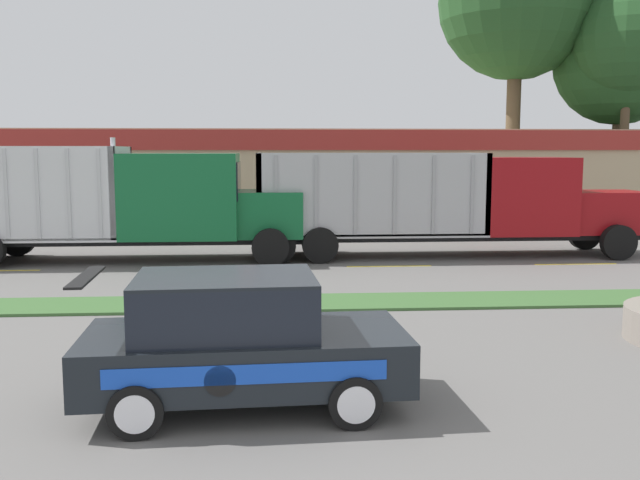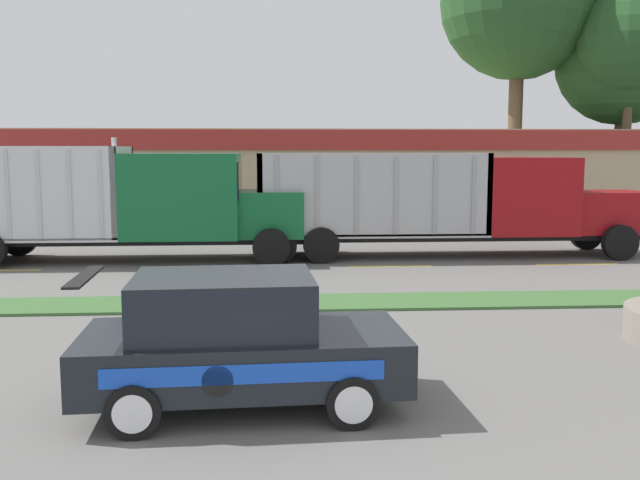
% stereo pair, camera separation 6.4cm
% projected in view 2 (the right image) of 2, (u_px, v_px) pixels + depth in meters
% --- Properties ---
extents(grass_verge, '(120.00, 1.60, 0.06)m').
position_uv_depth(grass_verge, '(282.00, 303.00, 15.08)').
color(grass_verge, '#3D6633').
rests_on(grass_verge, ground_plane).
extents(centre_line_4, '(2.40, 0.14, 0.01)m').
position_uv_depth(centre_line_4, '(197.00, 268.00, 19.69)').
color(centre_line_4, yellow).
rests_on(centre_line_4, ground_plane).
extents(centre_line_5, '(2.40, 0.14, 0.01)m').
position_uv_depth(centre_line_5, '(390.00, 266.00, 20.04)').
color(centre_line_5, yellow).
rests_on(centre_line_5, ground_plane).
extents(centre_line_6, '(2.40, 0.14, 0.01)m').
position_uv_depth(centre_line_6, '(577.00, 264.00, 20.39)').
color(centre_line_6, yellow).
rests_on(centre_line_6, ground_plane).
extents(dump_truck_lead, '(11.98, 2.61, 3.17)m').
position_uv_depth(dump_truck_lead, '(486.00, 205.00, 21.89)').
color(dump_truck_lead, black).
rests_on(dump_truck_lead, ground_plane).
extents(dump_truck_mid, '(11.88, 2.82, 3.60)m').
position_uv_depth(dump_truck_mid, '(140.00, 205.00, 20.91)').
color(dump_truck_mid, black).
rests_on(dump_truck_mid, ground_plane).
extents(rally_car, '(4.12, 2.18, 1.72)m').
position_uv_depth(rally_car, '(237.00, 340.00, 8.98)').
color(rally_car, black).
rests_on(rally_car, ground_plane).
extents(store_building_backdrop, '(31.17, 12.10, 4.11)m').
position_uv_depth(store_building_backdrop, '(280.00, 175.00, 34.39)').
color(store_building_backdrop, tan).
rests_on(store_building_backdrop, ground_plane).
extents(tree_behind_centre, '(5.85, 5.85, 11.69)m').
position_uv_depth(tree_behind_centre, '(623.00, 45.00, 31.49)').
color(tree_behind_centre, brown).
rests_on(tree_behind_centre, ground_plane).
extents(tree_behind_right, '(4.72, 4.72, 11.44)m').
position_uv_depth(tree_behind_right, '(632.00, 28.00, 29.82)').
color(tree_behind_right, brown).
rests_on(tree_behind_right, ground_plane).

